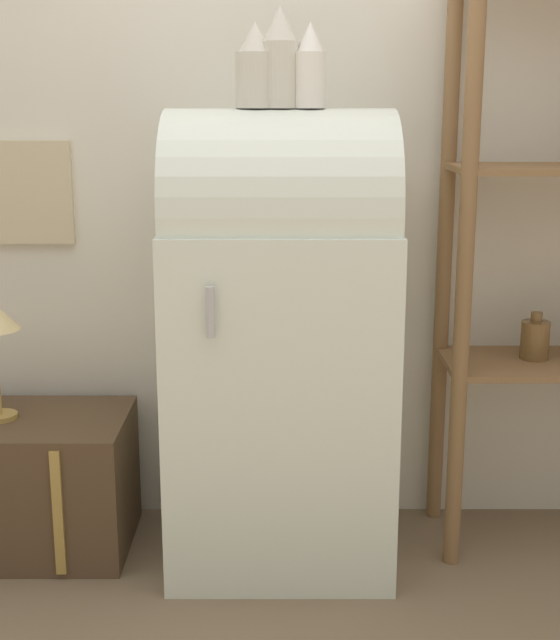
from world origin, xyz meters
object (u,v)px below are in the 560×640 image
Objects in this scene: vase_left at (255,68)px; vase_right at (310,68)px; suitcase_trunk at (9,482)px; refrigerator at (279,334)px; vase_center at (279,61)px.

vase_left is 0.16m from vase_right.
suitcase_trunk is at bearing 177.04° from vase_right.
refrigerator is 1.81× the size of suitcase_trunk.
refrigerator is at bearing 0.15° from vase_left.
vase_left is (-0.07, -0.00, 0.78)m from refrigerator.
vase_center reaches higher than refrigerator.
vase_center is (-0.00, 0.00, 0.81)m from refrigerator.
vase_center is at bearing 168.60° from vase_right.
suitcase_trunk is 3.24× the size of vase_left.
vase_left is at bearing -179.85° from refrigerator.
refrigerator is 0.81m from vase_center.
vase_left is 0.84× the size of vase_center.
vase_left reaches higher than suitcase_trunk.
suitcase_trunk is 1.52m from vase_left.
vase_right is at bearing -11.40° from vase_center.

